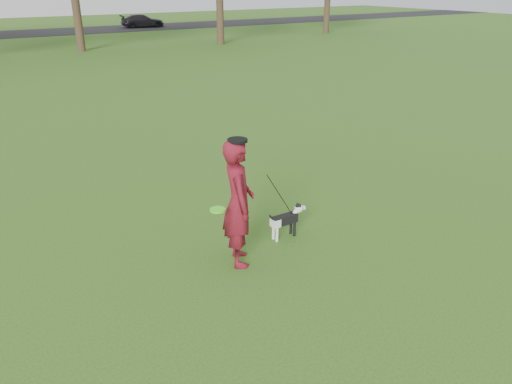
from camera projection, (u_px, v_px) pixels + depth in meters
ground at (263, 244)px, 8.40m from camera, size 120.00×120.00×0.00m
man at (238, 203)px, 7.52m from camera, size 0.72×0.86×2.01m
dog at (287, 218)px, 8.52m from camera, size 0.77×0.15×0.58m
car_right at (142, 21)px, 45.63m from camera, size 4.06×2.16×1.12m
man_held_items at (280, 195)px, 8.04m from camera, size 1.74×0.46×1.62m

